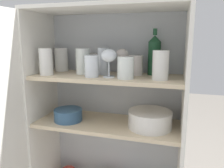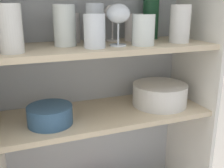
# 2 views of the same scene
# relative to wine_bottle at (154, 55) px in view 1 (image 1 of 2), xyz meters

# --- Properties ---
(cupboard_back_panel) EXTENTS (0.83, 0.02, 1.31)m
(cupboard_back_panel) POSITION_rel_wine_bottle_xyz_m (-0.24, 0.06, -0.43)
(cupboard_back_panel) COLOR #B2B7BC
(cupboard_back_panel) RESTS_ON ground_plane
(cupboard_side_left) EXTENTS (0.02, 0.34, 1.31)m
(cupboard_side_left) POSITION_rel_wine_bottle_xyz_m (-0.64, -0.10, -0.43)
(cupboard_side_left) COLOR white
(cupboard_side_left) RESTS_ON ground_plane
(cupboard_side_right) EXTENTS (0.02, 0.34, 1.31)m
(cupboard_side_right) POSITION_rel_wine_bottle_xyz_m (0.17, -0.10, -0.43)
(cupboard_side_right) COLOR white
(cupboard_side_right) RESTS_ON ground_plane
(cupboard_top_panel) EXTENTS (0.83, 0.34, 0.02)m
(cupboard_top_panel) POSITION_rel_wine_bottle_xyz_m (-0.24, -0.10, 0.24)
(cupboard_top_panel) COLOR white
(cupboard_top_panel) RESTS_ON cupboard_side_left
(shelf_board_middle) EXTENTS (0.79, 0.30, 0.02)m
(shelf_board_middle) POSITION_rel_wine_bottle_xyz_m (-0.24, -0.10, -0.38)
(shelf_board_middle) COLOR beige
(shelf_board_upper) EXTENTS (0.79, 0.30, 0.02)m
(shelf_board_upper) POSITION_rel_wine_bottle_xyz_m (-0.24, -0.10, -0.12)
(shelf_board_upper) COLOR beige
(tumbler_glass_0) EXTENTS (0.07, 0.07, 0.15)m
(tumbler_glass_0) POSITION_rel_wine_bottle_xyz_m (-0.27, -0.07, -0.04)
(tumbler_glass_0) COLOR white
(tumbler_glass_0) RESTS_ON shelf_board_upper
(tumbler_glass_1) EXTENTS (0.07, 0.07, 0.11)m
(tumbler_glass_1) POSITION_rel_wine_bottle_xyz_m (-0.34, -0.00, -0.05)
(tumbler_glass_1) COLOR silver
(tumbler_glass_1) RESTS_ON shelf_board_upper
(tumbler_glass_2) EXTENTS (0.08, 0.08, 0.14)m
(tumbler_glass_2) POSITION_rel_wine_bottle_xyz_m (-0.38, -0.08, -0.04)
(tumbler_glass_2) COLOR white
(tumbler_glass_2) RESTS_ON shelf_board_upper
(tumbler_glass_3) EXTENTS (0.08, 0.08, 0.14)m
(tumbler_glass_3) POSITION_rel_wine_bottle_xyz_m (0.04, -0.15, -0.04)
(tumbler_glass_3) COLOR white
(tumbler_glass_3) RESTS_ON shelf_board_upper
(tumbler_glass_4) EXTENTS (0.07, 0.07, 0.11)m
(tumbler_glass_4) POSITION_rel_wine_bottle_xyz_m (-0.30, -0.16, -0.05)
(tumbler_glass_4) COLOR white
(tumbler_glass_4) RESTS_ON shelf_board_upper
(tumbler_glass_5) EXTENTS (0.08, 0.08, 0.11)m
(tumbler_glass_5) POSITION_rel_wine_bottle_xyz_m (-0.09, -0.04, -0.05)
(tumbler_glass_5) COLOR silver
(tumbler_glass_5) RESTS_ON shelf_board_upper
(tumbler_glass_6) EXTENTS (0.08, 0.08, 0.11)m
(tumbler_glass_6) POSITION_rel_wine_bottle_xyz_m (-0.12, -0.17, -0.05)
(tumbler_glass_6) COLOR white
(tumbler_glass_6) RESTS_ON shelf_board_upper
(tumbler_glass_7) EXTENTS (0.07, 0.07, 0.14)m
(tumbler_glass_7) POSITION_rel_wine_bottle_xyz_m (-0.56, -0.17, -0.04)
(tumbler_glass_7) COLOR white
(tumbler_glass_7) RESTS_ON shelf_board_upper
(tumbler_glass_8) EXTENTS (0.08, 0.08, 0.14)m
(tumbler_glass_8) POSITION_rel_wine_bottle_xyz_m (-0.56, -0.01, -0.04)
(tumbler_glass_8) COLOR white
(tumbler_glass_8) RESTS_ON shelf_board_upper
(wine_glass_0) EXTENTS (0.07, 0.07, 0.14)m
(wine_glass_0) POSITION_rel_wine_bottle_xyz_m (-0.18, -0.01, -0.00)
(wine_glass_0) COLOR silver
(wine_glass_0) RESTS_ON shelf_board_upper
(wine_glass_1) EXTENTS (0.08, 0.08, 0.14)m
(wine_glass_1) POSITION_rel_wine_bottle_xyz_m (-0.21, -0.15, -0.00)
(wine_glass_1) COLOR white
(wine_glass_1) RESTS_ON shelf_board_upper
(wine_bottle) EXTENTS (0.07, 0.07, 0.25)m
(wine_bottle) POSITION_rel_wine_bottle_xyz_m (0.00, 0.00, 0.00)
(wine_bottle) COLOR #194728
(wine_bottle) RESTS_ON shelf_board_upper
(plate_stack_white) EXTENTS (0.23, 0.23, 0.09)m
(plate_stack_white) POSITION_rel_wine_bottle_xyz_m (-0.00, -0.10, -0.33)
(plate_stack_white) COLOR silver
(plate_stack_white) RESTS_ON shelf_board_middle
(mixing_bowl_large) EXTENTS (0.16, 0.16, 0.07)m
(mixing_bowl_large) POSITION_rel_wine_bottle_xyz_m (-0.46, -0.13, -0.34)
(mixing_bowl_large) COLOR #33567A
(mixing_bowl_large) RESTS_ON shelf_board_middle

